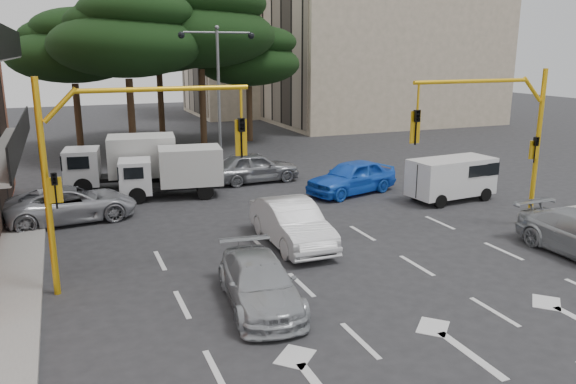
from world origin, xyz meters
name	(u,v)px	position (x,y,z in m)	size (l,w,h in m)	color
ground	(361,275)	(0.00, 0.00, 0.00)	(120.00, 120.00, 0.00)	#28282B
median_strip	(221,171)	(0.00, 16.00, 0.07)	(1.40, 6.00, 0.15)	gray
apartment_beige_near	(384,19)	(19.95, 32.00, 9.35)	(20.20, 12.15, 18.70)	tan
apartment_beige_far	(267,33)	(12.95, 44.00, 8.35)	(16.20, 12.15, 16.70)	tan
pine_left_near	(127,33)	(-3.94, 21.96, 7.60)	(9.15, 9.15, 10.23)	#382616
pine_center	(201,24)	(1.06, 23.96, 8.30)	(9.98, 9.98, 11.16)	#382616
pine_left_far	(73,46)	(-6.94, 25.96, 6.91)	(8.32, 8.32, 9.30)	#382616
pine_right	(250,56)	(5.06, 25.96, 6.22)	(7.49, 7.49, 8.37)	#382616
pine_back	(158,36)	(-0.94, 28.96, 7.60)	(9.15, 9.15, 10.23)	#382616
signal_mast_right	(502,128)	(6.80, 1.99, 3.88)	(5.79, 0.37, 6.00)	yellow
signal_mast_left	(114,153)	(-6.80, 1.99, 3.88)	(5.79, 0.37, 6.00)	yellow
street_lamp_center	(218,73)	(0.00, 16.00, 5.43)	(4.16, 0.36, 7.77)	slate
car_white_hatch	(292,223)	(-0.92, 3.36, 0.78)	(1.65, 4.72, 1.56)	white
car_blue_compact	(352,177)	(4.48, 9.00, 0.80)	(1.88, 4.67, 1.59)	blue
car_silver_wagon	(260,283)	(-3.56, -0.80, 0.64)	(1.79, 4.40, 1.28)	#AAADB2
car_silver_cross_a	(71,204)	(-8.00, 9.26, 0.70)	(2.33, 5.05, 1.40)	#ADAFB6
car_silver_cross_b	(254,167)	(0.96, 13.00, 0.79)	(1.86, 4.61, 1.57)	gray
van_white	(451,179)	(8.07, 6.21, 0.98)	(1.78, 3.93, 1.97)	silver
box_truck_a	(122,163)	(-5.49, 14.00, 1.30)	(2.23, 5.30, 2.61)	silver
box_truck_b	(172,173)	(-3.54, 11.50, 1.15)	(1.97, 4.69, 2.31)	white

